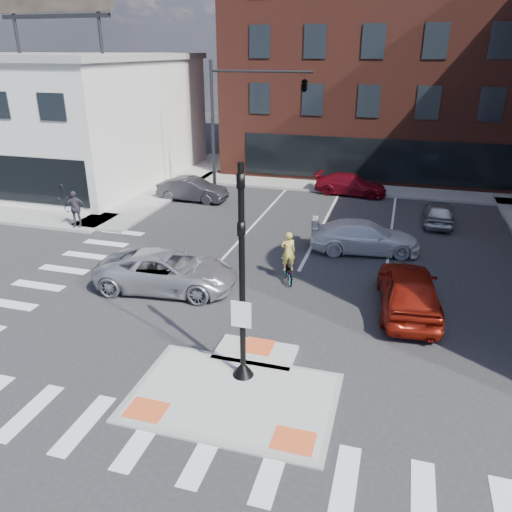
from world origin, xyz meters
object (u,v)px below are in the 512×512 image
(bg_car_silver, at_px, (439,213))
(cyclist, at_px, (288,265))
(silver_suv, at_px, (167,271))
(bg_car_dark, at_px, (192,189))
(pedestrian_b, at_px, (75,209))
(white_pickup, at_px, (365,237))
(pedestrian_a, at_px, (64,198))
(red_sedan, at_px, (409,289))
(bg_car_red, at_px, (351,184))

(bg_car_silver, relative_size, cyclist, 1.79)
(silver_suv, distance_m, bg_car_dark, 12.16)
(silver_suv, bearing_deg, pedestrian_b, 50.15)
(pedestrian_b, bearing_deg, white_pickup, -17.90)
(bg_car_silver, height_order, pedestrian_a, pedestrian_a)
(white_pickup, xyz_separation_m, bg_car_dark, (-10.76, 5.50, -0.01))
(bg_car_dark, bearing_deg, red_sedan, -127.86)
(bg_car_dark, relative_size, bg_car_silver, 1.15)
(silver_suv, relative_size, bg_car_red, 1.19)
(bg_car_silver, height_order, bg_car_red, bg_car_red)
(white_pickup, distance_m, cyclist, 4.81)
(cyclist, bearing_deg, bg_car_dark, -72.73)
(silver_suv, distance_m, pedestrian_a, 11.89)
(silver_suv, relative_size, cyclist, 2.59)
(white_pickup, xyz_separation_m, bg_car_red, (-1.71, 9.59, -0.06))
(red_sedan, bearing_deg, white_pickup, -75.04)
(cyclist, distance_m, pedestrian_a, 14.73)
(bg_car_silver, bearing_deg, silver_suv, 48.24)
(red_sedan, xyz_separation_m, bg_car_silver, (1.44, 10.29, -0.21))
(bg_car_red, bearing_deg, pedestrian_b, 135.50)
(silver_suv, distance_m, bg_car_silver, 15.11)
(bg_car_silver, height_order, pedestrian_b, pedestrian_b)
(bg_car_silver, distance_m, cyclist, 10.89)
(red_sedan, height_order, bg_car_dark, red_sedan)
(white_pickup, distance_m, pedestrian_b, 14.43)
(red_sedan, bearing_deg, silver_suv, -0.55)
(white_pickup, bearing_deg, pedestrian_a, 77.09)
(pedestrian_b, bearing_deg, bg_car_dark, 38.99)
(bg_car_red, height_order, cyclist, cyclist)
(bg_car_red, height_order, pedestrian_a, pedestrian_a)
(pedestrian_a, bearing_deg, bg_car_dark, 66.58)
(cyclist, bearing_deg, bg_car_red, -117.12)
(bg_car_silver, bearing_deg, bg_car_red, -40.52)
(bg_car_dark, bearing_deg, cyclist, -137.21)
(red_sedan, xyz_separation_m, pedestrian_b, (-16.35, 4.23, 0.24))
(bg_car_dark, distance_m, pedestrian_a, 7.31)
(silver_suv, height_order, bg_car_dark, silver_suv)
(white_pickup, relative_size, bg_car_red, 1.09)
(red_sedan, relative_size, cyclist, 2.38)
(bg_car_dark, distance_m, bg_car_silver, 14.17)
(bg_car_dark, height_order, pedestrian_b, pedestrian_b)
(red_sedan, relative_size, pedestrian_a, 3.06)
(white_pickup, bearing_deg, bg_car_red, 0.59)
(bg_car_dark, bearing_deg, bg_car_silver, -89.52)
(white_pickup, xyz_separation_m, pedestrian_b, (-14.39, -1.02, 0.37))
(pedestrian_b, bearing_deg, bg_car_red, 17.97)
(silver_suv, bearing_deg, pedestrian_a, 47.78)
(bg_car_dark, distance_m, pedestrian_b, 7.47)
(red_sedan, bearing_deg, pedestrian_b, -20.03)
(silver_suv, height_order, cyclist, cyclist)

